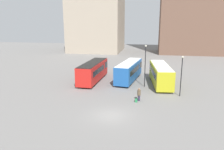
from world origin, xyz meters
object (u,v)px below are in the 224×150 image
at_px(traveler, 139,93).
at_px(lamp_post_1, 145,63).
at_px(suitcase, 136,100).
at_px(lamp_post_0, 181,73).
at_px(bus_0, 93,71).
at_px(bus_1, 129,70).
at_px(bus_2, 160,74).

bearing_deg(traveler, lamp_post_1, 1.48).
bearing_deg(suitcase, lamp_post_0, -53.69).
distance_m(bus_0, bus_1, 6.20).
height_order(traveler, lamp_post_1, lamp_post_1).
distance_m(suitcase, lamp_post_1, 7.90).
distance_m(bus_2, lamp_post_1, 3.71).
height_order(lamp_post_0, lamp_post_1, lamp_post_1).
bearing_deg(bus_2, lamp_post_0, -162.18).
xyz_separation_m(bus_0, bus_2, (11.31, -0.31, -0.01)).
height_order(suitcase, lamp_post_1, lamp_post_1).
bearing_deg(bus_0, bus_1, -75.07).
bearing_deg(lamp_post_1, lamp_post_0, -36.32).
bearing_deg(traveler, lamp_post_0, -55.70).
height_order(bus_1, traveler, bus_1).
bearing_deg(lamp_post_1, suitcase, -96.21).
relative_size(lamp_post_0, lamp_post_1, 0.85).
bearing_deg(traveler, bus_0, 49.16).
distance_m(bus_2, lamp_post_0, 6.25).
xyz_separation_m(bus_0, traveler, (8.38, -8.80, -0.73)).
relative_size(traveler, suitcase, 2.42).
height_order(bus_2, lamp_post_0, lamp_post_0).
bearing_deg(lamp_post_0, bus_2, 114.21).
bearing_deg(suitcase, traveler, -28.94).
distance_m(bus_0, bus_2, 11.31).
distance_m(traveler, lamp_post_0, 6.57).
bearing_deg(lamp_post_0, lamp_post_1, 143.68).
relative_size(bus_0, traveler, 6.13).
bearing_deg(suitcase, bus_2, -14.27).
bearing_deg(lamp_post_1, bus_2, 37.70).
distance_m(bus_1, lamp_post_0, 10.73).
relative_size(bus_0, suitcase, 14.84).
bearing_deg(bus_0, lamp_post_1, -102.27).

